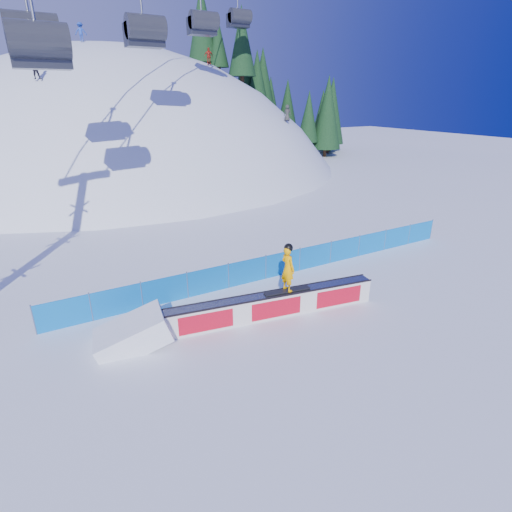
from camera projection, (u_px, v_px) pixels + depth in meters
ground at (343, 314)px, 16.37m from camera, size 160.00×160.00×0.00m
snow_hill at (136, 294)px, 57.00m from camera, size 64.00×64.00×64.00m
treeline at (279, 86)px, 57.77m from camera, size 25.62×12.99×19.87m
safety_fence at (283, 263)px, 19.77m from camera, size 22.05×0.05×1.30m
rail_box at (274, 305)px, 16.02m from camera, size 8.77×1.95×1.05m
snow_ramp at (134, 344)px, 14.42m from camera, size 2.92×2.08×1.68m
snowboarder at (288, 268)px, 15.64m from camera, size 1.96×0.73×2.02m
distant_skiers at (148, 64)px, 38.22m from camera, size 23.84×10.41×9.09m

